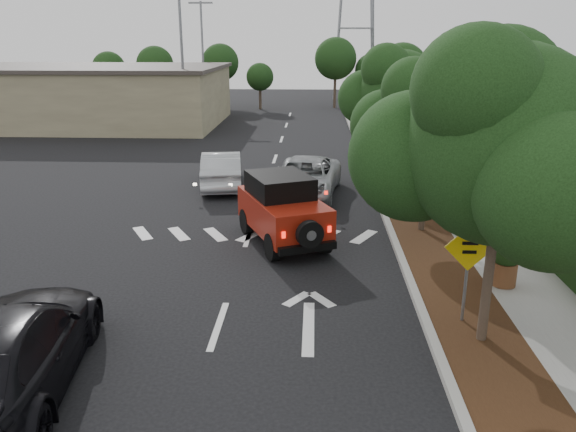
# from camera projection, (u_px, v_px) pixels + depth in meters

# --- Properties ---
(ground) EXTENTS (120.00, 120.00, 0.00)m
(ground) POSITION_uv_depth(u_px,v_px,m) (218.00, 326.00, 12.44)
(ground) COLOR black
(ground) RESTS_ON ground
(curb) EXTENTS (0.20, 70.00, 0.15)m
(curb) POSITION_uv_depth(u_px,v_px,m) (374.00, 187.00, 23.64)
(curb) COLOR #9E9B93
(curb) RESTS_ON ground
(planting_strip) EXTENTS (1.80, 70.00, 0.12)m
(planting_strip) POSITION_uv_depth(u_px,v_px,m) (398.00, 188.00, 23.59)
(planting_strip) COLOR black
(planting_strip) RESTS_ON ground
(sidewalk) EXTENTS (2.00, 70.00, 0.12)m
(sidewalk) POSITION_uv_depth(u_px,v_px,m) (443.00, 189.00, 23.51)
(sidewalk) COLOR gray
(sidewalk) RESTS_ON ground
(hedge) EXTENTS (0.80, 70.00, 0.80)m
(hedge) POSITION_uv_depth(u_px,v_px,m) (478.00, 181.00, 23.34)
(hedge) COLOR black
(hedge) RESTS_ON ground
(commercial_building) EXTENTS (22.00, 12.00, 4.00)m
(commercial_building) POSITION_uv_depth(u_px,v_px,m) (69.00, 96.00, 41.12)
(commercial_building) COLOR #807658
(commercial_building) RESTS_ON ground
(transmission_tower) EXTENTS (7.00, 4.00, 28.00)m
(transmission_tower) POSITION_uv_depth(u_px,v_px,m) (353.00, 100.00, 57.86)
(transmission_tower) COLOR slate
(transmission_tower) RESTS_ON ground
(street_tree_near) EXTENTS (3.80, 3.80, 5.92)m
(street_tree_near) POSITION_uv_depth(u_px,v_px,m) (480.00, 344.00, 11.71)
(street_tree_near) COLOR black
(street_tree_near) RESTS_ON ground
(street_tree_mid) EXTENTS (3.20, 3.20, 5.32)m
(street_tree_mid) POSITION_uv_depth(u_px,v_px,m) (421.00, 233.00, 18.38)
(street_tree_mid) COLOR black
(street_tree_mid) RESTS_ON ground
(street_tree_far) EXTENTS (3.40, 3.40, 5.62)m
(street_tree_far) POSITION_uv_depth(u_px,v_px,m) (394.00, 184.00, 24.56)
(street_tree_far) COLOR black
(street_tree_far) RESTS_ON ground
(light_pole_a) EXTENTS (2.00, 0.22, 9.00)m
(light_pole_a) POSITION_uv_depth(u_px,v_px,m) (186.00, 133.00, 37.49)
(light_pole_a) COLOR slate
(light_pole_a) RESTS_ON ground
(light_pole_b) EXTENTS (2.00, 0.22, 9.00)m
(light_pole_b) POSITION_uv_depth(u_px,v_px,m) (205.00, 111.00, 48.95)
(light_pole_b) COLOR slate
(light_pole_b) RESTS_ON ground
(red_jeep) EXTENTS (3.19, 4.31, 2.11)m
(red_jeep) POSITION_uv_depth(u_px,v_px,m) (281.00, 208.00, 17.36)
(red_jeep) COLOR black
(red_jeep) RESTS_ON ground
(silver_suv_ahead) EXTENTS (3.19, 5.67, 1.50)m
(silver_suv_ahead) POSITION_uv_depth(u_px,v_px,m) (305.00, 178.00, 22.43)
(silver_suv_ahead) COLOR #9A9EA1
(silver_suv_ahead) RESTS_ON ground
(black_suv_oncoming) EXTENTS (3.16, 6.06, 1.68)m
(black_suv_oncoming) POSITION_uv_depth(u_px,v_px,m) (6.00, 351.00, 9.85)
(black_suv_oncoming) COLOR black
(black_suv_oncoming) RESTS_ON ground
(silver_sedan_oncoming) EXTENTS (2.26, 4.80, 1.52)m
(silver_sedan_oncoming) POSITION_uv_depth(u_px,v_px,m) (222.00, 169.00, 23.87)
(silver_sedan_oncoming) COLOR #B6BABF
(silver_sedan_oncoming) RESTS_ON ground
(parked_suv) EXTENTS (4.79, 2.64, 1.54)m
(parked_suv) POSITION_uv_depth(u_px,v_px,m) (141.00, 122.00, 37.38)
(parked_suv) COLOR #96999D
(parked_suv) RESTS_ON ground
(speed_hump_sign) EXTENTS (1.06, 0.09, 2.26)m
(speed_hump_sign) POSITION_uv_depth(u_px,v_px,m) (468.00, 260.00, 12.00)
(speed_hump_sign) COLOR slate
(speed_hump_sign) RESTS_ON ground
(terracotta_planter) EXTENTS (0.76, 0.76, 1.32)m
(terracotta_planter) POSITION_uv_depth(u_px,v_px,m) (506.00, 257.00, 13.98)
(terracotta_planter) COLOR brown
(terracotta_planter) RESTS_ON ground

